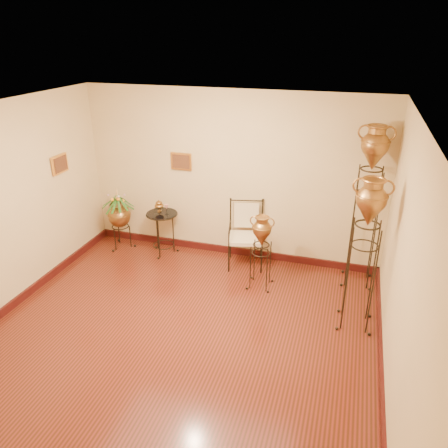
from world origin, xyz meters
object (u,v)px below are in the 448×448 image
(armchair, at_px, (246,236))
(amphora_tall, at_px, (366,207))
(planter_urn, at_px, (119,213))
(side_table, at_px, (163,232))
(amphora_mid, at_px, (363,255))

(armchair, bearing_deg, amphora_tall, -13.25)
(planter_urn, bearing_deg, armchair, 0.00)
(side_table, bearing_deg, amphora_tall, -0.02)
(armchair, relative_size, side_table, 1.13)
(armchair, distance_m, side_table, 1.48)
(amphora_mid, height_order, armchair, amphora_mid)
(amphora_mid, relative_size, armchair, 1.92)
(amphora_tall, xyz_separation_m, planter_urn, (-4.09, 0.00, -0.61))
(armchair, xyz_separation_m, side_table, (-1.48, 0.00, -0.15))
(amphora_mid, xyz_separation_m, planter_urn, (-4.09, 1.12, -0.39))
(amphora_tall, bearing_deg, side_table, 179.98)
(armchair, bearing_deg, side_table, 166.71)
(amphora_tall, xyz_separation_m, armchair, (-1.79, 0.00, -0.72))
(planter_urn, relative_size, armchair, 1.08)
(amphora_tall, distance_m, amphora_mid, 1.14)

